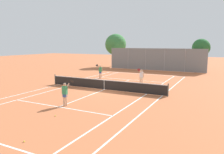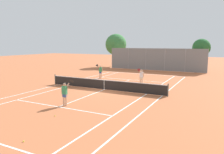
{
  "view_description": "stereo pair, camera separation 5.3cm",
  "coord_description": "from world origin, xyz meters",
  "px_view_note": "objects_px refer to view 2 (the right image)",
  "views": [
    {
      "loc": [
        9.77,
        -17.59,
        4.27
      ],
      "look_at": [
        0.06,
        1.5,
        1.0
      ],
      "focal_mm": 35.0,
      "sensor_mm": 36.0,
      "label": 1
    },
    {
      "loc": [
        9.82,
        -17.57,
        4.27
      ],
      "look_at": [
        0.06,
        1.5,
        1.0
      ],
      "focal_mm": 35.0,
      "sensor_mm": 36.0,
      "label": 2
    }
  ],
  "objects_px": {
    "loose_tennis_ball_0": "(24,141)",
    "tree_behind_left": "(116,45)",
    "tennis_net": "(104,84)",
    "tree_behind_right": "(202,48)",
    "loose_tennis_ball_2": "(55,116)",
    "loose_tennis_ball_1": "(123,76)",
    "player_near_side": "(65,93)",
    "loose_tennis_ball_4": "(150,81)",
    "player_far_right": "(141,76)",
    "loose_tennis_ball_3": "(148,84)",
    "loose_tennis_ball_5": "(117,80)",
    "player_far_left": "(100,71)"
  },
  "relations": [
    {
      "from": "loose_tennis_ball_4",
      "to": "loose_tennis_ball_5",
      "type": "bearing_deg",
      "value": -164.7
    },
    {
      "from": "loose_tennis_ball_1",
      "to": "loose_tennis_ball_2",
      "type": "height_order",
      "value": "same"
    },
    {
      "from": "loose_tennis_ball_0",
      "to": "tree_behind_left",
      "type": "relative_size",
      "value": 0.01
    },
    {
      "from": "tennis_net",
      "to": "tree_behind_right",
      "type": "height_order",
      "value": "tree_behind_right"
    },
    {
      "from": "loose_tennis_ball_2",
      "to": "loose_tennis_ball_5",
      "type": "relative_size",
      "value": 1.0
    },
    {
      "from": "player_far_left",
      "to": "loose_tennis_ball_4",
      "type": "bearing_deg",
      "value": 5.52
    },
    {
      "from": "player_far_left",
      "to": "loose_tennis_ball_2",
      "type": "distance_m",
      "value": 14.65
    },
    {
      "from": "loose_tennis_ball_3",
      "to": "player_far_left",
      "type": "bearing_deg",
      "value": 168.39
    },
    {
      "from": "tennis_net",
      "to": "loose_tennis_ball_3",
      "type": "bearing_deg",
      "value": 56.66
    },
    {
      "from": "player_far_right",
      "to": "loose_tennis_ball_3",
      "type": "relative_size",
      "value": 26.88
    },
    {
      "from": "player_far_left",
      "to": "loose_tennis_ball_5",
      "type": "distance_m",
      "value": 2.67
    },
    {
      "from": "tennis_net",
      "to": "loose_tennis_ball_1",
      "type": "relative_size",
      "value": 181.82
    },
    {
      "from": "player_far_left",
      "to": "loose_tennis_ball_2",
      "type": "relative_size",
      "value": 26.88
    },
    {
      "from": "player_near_side",
      "to": "loose_tennis_ball_1",
      "type": "bearing_deg",
      "value": 98.55
    },
    {
      "from": "tennis_net",
      "to": "loose_tennis_ball_2",
      "type": "distance_m",
      "value": 8.12
    },
    {
      "from": "player_far_right",
      "to": "tree_behind_right",
      "type": "relative_size",
      "value": 0.35
    },
    {
      "from": "player_far_left",
      "to": "loose_tennis_ball_5",
      "type": "relative_size",
      "value": 26.88
    },
    {
      "from": "player_near_side",
      "to": "tree_behind_right",
      "type": "distance_m",
      "value": 25.54
    },
    {
      "from": "player_near_side",
      "to": "loose_tennis_ball_4",
      "type": "height_order",
      "value": "player_near_side"
    },
    {
      "from": "tree_behind_left",
      "to": "loose_tennis_ball_0",
      "type": "bearing_deg",
      "value": -71.08
    },
    {
      "from": "loose_tennis_ball_4",
      "to": "loose_tennis_ball_1",
      "type": "bearing_deg",
      "value": 152.89
    },
    {
      "from": "tennis_net",
      "to": "loose_tennis_ball_2",
      "type": "relative_size",
      "value": 181.82
    },
    {
      "from": "loose_tennis_ball_2",
      "to": "loose_tennis_ball_3",
      "type": "xyz_separation_m",
      "value": [
        1.77,
        12.42,
        0.0
      ]
    },
    {
      "from": "loose_tennis_ball_0",
      "to": "loose_tennis_ball_2",
      "type": "relative_size",
      "value": 1.0
    },
    {
      "from": "player_near_side",
      "to": "loose_tennis_ball_4",
      "type": "distance_m",
      "value": 12.52
    },
    {
      "from": "player_near_side",
      "to": "loose_tennis_ball_2",
      "type": "bearing_deg",
      "value": -65.88
    },
    {
      "from": "player_far_left",
      "to": "loose_tennis_ball_5",
      "type": "xyz_separation_m",
      "value": [
        2.48,
        -0.42,
        -0.89
      ]
    },
    {
      "from": "tennis_net",
      "to": "loose_tennis_ball_2",
      "type": "height_order",
      "value": "tennis_net"
    },
    {
      "from": "loose_tennis_ball_1",
      "to": "tree_behind_right",
      "type": "distance_m",
      "value": 13.72
    },
    {
      "from": "player_near_side",
      "to": "loose_tennis_ball_5",
      "type": "bearing_deg",
      "value": 97.34
    },
    {
      "from": "tree_behind_left",
      "to": "loose_tennis_ball_1",
      "type": "bearing_deg",
      "value": -60.08
    },
    {
      "from": "player_far_right",
      "to": "loose_tennis_ball_5",
      "type": "xyz_separation_m",
      "value": [
        -3.55,
        1.5,
        -0.89
      ]
    },
    {
      "from": "player_far_left",
      "to": "player_far_right",
      "type": "bearing_deg",
      "value": -17.64
    },
    {
      "from": "player_far_left",
      "to": "tennis_net",
      "type": "bearing_deg",
      "value": -56.92
    },
    {
      "from": "tennis_net",
      "to": "tree_behind_right",
      "type": "distance_m",
      "value": 20.03
    },
    {
      "from": "loose_tennis_ball_5",
      "to": "loose_tennis_ball_2",
      "type": "bearing_deg",
      "value": -79.86
    },
    {
      "from": "tree_behind_left",
      "to": "loose_tennis_ball_3",
      "type": "bearing_deg",
      "value": -53.67
    },
    {
      "from": "tennis_net",
      "to": "loose_tennis_ball_5",
      "type": "relative_size",
      "value": 181.82
    },
    {
      "from": "loose_tennis_ball_4",
      "to": "loose_tennis_ball_2",
      "type": "bearing_deg",
      "value": -95.23
    },
    {
      "from": "tennis_net",
      "to": "loose_tennis_ball_5",
      "type": "distance_m",
      "value": 5.51
    },
    {
      "from": "player_far_right",
      "to": "loose_tennis_ball_1",
      "type": "distance_m",
      "value": 6.49
    },
    {
      "from": "player_near_side",
      "to": "tree_behind_left",
      "type": "xyz_separation_m",
      "value": [
        -8.59,
        25.68,
        3.08
      ]
    },
    {
      "from": "player_far_right",
      "to": "loose_tennis_ball_1",
      "type": "height_order",
      "value": "player_far_right"
    },
    {
      "from": "tennis_net",
      "to": "tree_behind_left",
      "type": "bearing_deg",
      "value": 113.05
    },
    {
      "from": "loose_tennis_ball_0",
      "to": "loose_tennis_ball_2",
      "type": "bearing_deg",
      "value": 108.86
    },
    {
      "from": "loose_tennis_ball_1",
      "to": "loose_tennis_ball_4",
      "type": "xyz_separation_m",
      "value": [
        4.44,
        -2.27,
        0.0
      ]
    },
    {
      "from": "player_far_right",
      "to": "tennis_net",
      "type": "bearing_deg",
      "value": -120.81
    },
    {
      "from": "loose_tennis_ball_3",
      "to": "player_far_right",
      "type": "bearing_deg",
      "value": -137.27
    },
    {
      "from": "loose_tennis_ball_3",
      "to": "tree_behind_left",
      "type": "height_order",
      "value": "tree_behind_left"
    },
    {
      "from": "loose_tennis_ball_2",
      "to": "loose_tennis_ball_1",
      "type": "bearing_deg",
      "value": 100.63
    }
  ]
}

